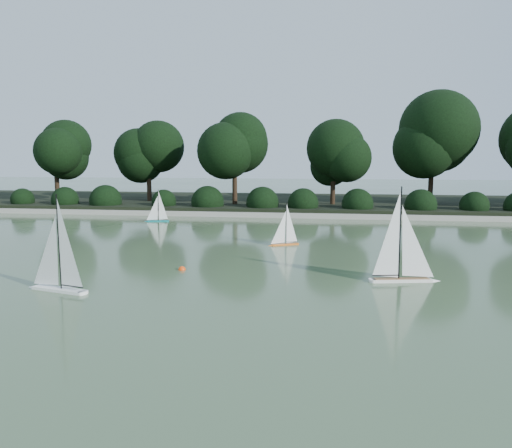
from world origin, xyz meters
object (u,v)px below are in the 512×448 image
at_px(sailboat_white_b, 407,266).
at_px(sailboat_orange, 282,238).
at_px(race_buoy, 182,270).
at_px(sailboat_white_a, 54,275).
at_px(sailboat_teal, 156,216).

relative_size(sailboat_white_b, sailboat_orange, 1.58).
distance_m(sailboat_orange, race_buoy, 3.53).
bearing_deg(sailboat_white_a, race_buoy, 46.54).
bearing_deg(sailboat_white_b, sailboat_teal, 134.91).
xyz_separation_m(sailboat_white_a, sailboat_teal, (-1.32, 8.87, -0.09)).
xyz_separation_m(sailboat_white_a, sailboat_white_b, (6.06, 1.48, 0.01)).
xyz_separation_m(sailboat_white_b, race_buoy, (-4.35, 0.33, -0.29)).
bearing_deg(sailboat_white_b, sailboat_orange, 127.36).
bearing_deg(sailboat_teal, race_buoy, -66.81).
xyz_separation_m(sailboat_orange, race_buoy, (-1.76, -3.06, -0.18)).
relative_size(sailboat_teal, race_buoy, 7.97).
height_order(sailboat_white_a, sailboat_teal, sailboat_white_a).
distance_m(sailboat_white_a, sailboat_teal, 8.97).
xyz_separation_m(sailboat_white_b, sailboat_orange, (-2.58, 3.38, -0.10)).
bearing_deg(sailboat_orange, race_buoy, -119.97).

